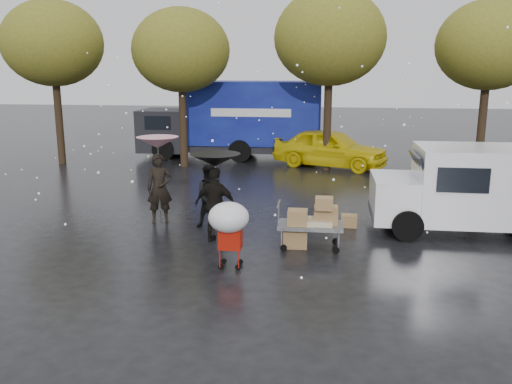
# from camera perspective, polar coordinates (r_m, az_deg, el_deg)

# --- Properties ---
(ground) EXTENTS (90.00, 90.00, 0.00)m
(ground) POSITION_cam_1_polar(r_m,az_deg,el_deg) (13.10, -3.81, -5.47)
(ground) COLOR black
(ground) RESTS_ON ground
(person_pink) EXTENTS (0.80, 0.65, 1.88)m
(person_pink) POSITION_cam_1_polar(r_m,az_deg,el_deg) (14.86, -10.11, 0.37)
(person_pink) COLOR black
(person_pink) RESTS_ON ground
(person_middle) EXTENTS (0.94, 0.80, 1.68)m
(person_middle) POSITION_cam_1_polar(r_m,az_deg,el_deg) (14.23, -4.77, -0.45)
(person_middle) COLOR black
(person_middle) RESTS_ON ground
(person_black) EXTENTS (1.14, 0.65, 1.84)m
(person_black) POSITION_cam_1_polar(r_m,az_deg,el_deg) (13.01, -4.24, -1.39)
(person_black) COLOR black
(person_black) RESTS_ON ground
(umbrella_pink) EXTENTS (1.12, 1.12, 2.34)m
(umbrella_pink) POSITION_cam_1_polar(r_m,az_deg,el_deg) (14.64, -10.31, 5.14)
(umbrella_pink) COLOR #4C4C4C
(umbrella_pink) RESTS_ON ground
(umbrella_black) EXTENTS (1.20, 1.20, 2.16)m
(umbrella_black) POSITION_cam_1_polar(r_m,az_deg,el_deg) (12.78, -4.32, 3.37)
(umbrella_black) COLOR #4C4C4C
(umbrella_black) RESTS_ON ground
(vendor_cart) EXTENTS (1.52, 0.80, 1.27)m
(vendor_cart) POSITION_cam_1_polar(r_m,az_deg,el_deg) (12.63, 6.15, -2.78)
(vendor_cart) COLOR slate
(vendor_cart) RESTS_ON ground
(shopping_cart) EXTENTS (0.84, 0.84, 1.46)m
(shopping_cart) POSITION_cam_1_polar(r_m,az_deg,el_deg) (11.16, -2.87, -3.05)
(shopping_cart) COLOR red
(shopping_cart) RESTS_ON ground
(white_van) EXTENTS (4.91, 2.18, 2.20)m
(white_van) POSITION_cam_1_polar(r_m,az_deg,el_deg) (14.80, 22.29, 0.40)
(white_van) COLOR white
(white_van) RESTS_ON ground
(blue_truck) EXTENTS (8.30, 2.60, 3.50)m
(blue_truck) POSITION_cam_1_polar(r_m,az_deg,el_deg) (25.06, -2.06, 7.59)
(blue_truck) COLOR navy
(blue_truck) RESTS_ON ground
(box_ground_near) EXTENTS (0.57, 0.46, 0.50)m
(box_ground_near) POSITION_cam_1_polar(r_m,az_deg,el_deg) (12.83, 4.17, -4.69)
(box_ground_near) COLOR brown
(box_ground_near) RESTS_ON ground
(box_ground_far) EXTENTS (0.43, 0.35, 0.32)m
(box_ground_far) POSITION_cam_1_polar(r_m,az_deg,el_deg) (14.61, 9.77, -3.00)
(box_ground_far) COLOR brown
(box_ground_far) RESTS_ON ground
(yellow_taxi) EXTENTS (5.14, 3.55, 1.62)m
(yellow_taxi) POSITION_cam_1_polar(r_m,az_deg,el_deg) (23.00, 7.83, 4.61)
(yellow_taxi) COLOR yellow
(yellow_taxi) RESTS_ON ground
(tree_row) EXTENTS (21.60, 4.40, 7.12)m
(tree_row) POSITION_cam_1_polar(r_m,az_deg,el_deg) (22.38, -0.13, 15.31)
(tree_row) COLOR black
(tree_row) RESTS_ON ground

